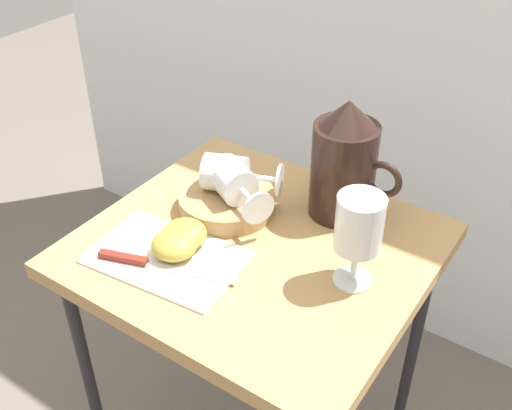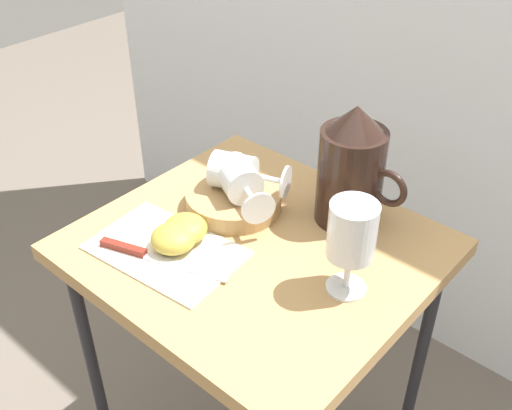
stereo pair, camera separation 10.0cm
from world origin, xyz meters
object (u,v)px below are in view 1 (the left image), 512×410
Objects in this scene: basket_tray at (227,201)px; pitcher at (344,169)px; table at (256,273)px; apple_half_right at (174,244)px; apple_half_left at (184,234)px; knife at (146,263)px; wine_glass_upright at (359,228)px; wine_glass_tipped_far at (234,182)px; wine_glass_tipped_near at (228,174)px.

pitcher is (0.18, 0.11, 0.07)m from basket_tray.
apple_half_right is at bearing -131.16° from table.
knife is (-0.02, -0.08, -0.02)m from apple_half_left.
pitcher reaches higher than apple_half_right.
table is 3.13× the size of knife.
wine_glass_tipped_far is at bearing 170.89° from wine_glass_upright.
pitcher reaches higher than table.
wine_glass_upright is 2.08× the size of apple_half_right.
table is 0.19m from wine_glass_tipped_near.
wine_glass_upright is at bearing 28.46° from knife.
wine_glass_tipped_far reaches higher than apple_half_right.
apple_half_right is at bearing -82.10° from apple_half_left.
pitcher is at bearing 28.58° from wine_glass_tipped_near.
basket_tray is 0.79× the size of pitcher.
pitcher is at bearing 123.93° from wine_glass_upright.
basket_tray is at bearing 152.59° from table.
wine_glass_tipped_far is at bearing 83.10° from apple_half_left.
basket_tray is at bearing 86.10° from knife.
wine_glass_tipped_near reaches higher than knife.
pitcher is 0.98× the size of knife.
table is at bearing -27.41° from basket_tray.
apple_half_right is at bearing -85.60° from wine_glass_tipped_near.
apple_half_left is 0.03m from apple_half_right.
table is 4.66× the size of wine_glass_tipped_far.
pitcher is 0.20m from wine_glass_tipped_far.
wine_glass_tipped_far is at bearing 80.70° from knife.
apple_half_left is (0.01, -0.14, -0.04)m from wine_glass_tipped_near.
pitcher is at bearing 59.01° from knife.
table is 0.25m from wine_glass_upright.
wine_glass_upright is at bearing -56.07° from pitcher.
knife reaches higher than table.
pitcher reaches higher than apple_half_left.
wine_glass_tipped_far is (0.02, -0.02, 0.00)m from wine_glass_tipped_near.
apple_half_left is at bearing -96.90° from wine_glass_tipped_far.
wine_glass_tipped_far is at bearing -33.70° from wine_glass_tipped_near.
wine_glass_tipped_near is at bearing 148.21° from table.
wine_glass_tipped_near is (-0.18, -0.10, -0.02)m from pitcher.
wine_glass_tipped_near and wine_glass_tipped_far have the same top height.
basket_tray is at bearing 91.88° from apple_half_left.
apple_half_right is (0.00, -0.03, 0.00)m from apple_half_left.
knife is (-0.11, -0.15, 0.08)m from table.
basket_tray reaches higher than knife.
table is 0.17m from apple_half_right.
basket_tray is 0.77× the size of knife.
apple_half_right is (-0.09, -0.10, 0.09)m from table.
basket_tray is 0.05m from wine_glass_tipped_near.
wine_glass_tipped_far is 0.13m from apple_half_left.
wine_glass_upright is at bearing -9.11° from wine_glass_tipped_far.
basket_tray is 1.10× the size of wine_glass_upright.
apple_half_left is 0.08m from knife.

